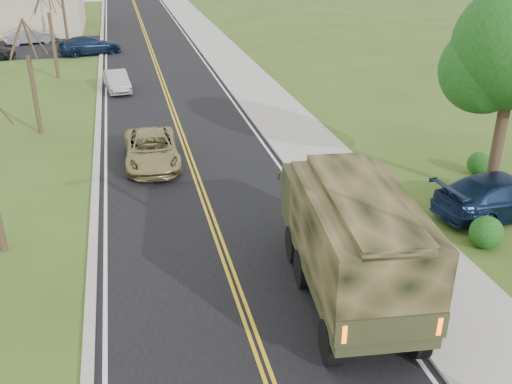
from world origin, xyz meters
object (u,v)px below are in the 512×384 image
object	(u,v)px
sedan_silver	(117,81)
pickup_navy	(504,195)
military_truck	(351,235)
suv_champagne	(152,149)

from	to	relation	value
sedan_silver	pickup_navy	distance (m)	25.08
military_truck	sedan_silver	distance (m)	25.51
sedan_silver	military_truck	bearing A→B (deg)	-83.64
sedan_silver	pickup_navy	xyz separation A→B (m)	(13.46, -21.16, 0.15)
suv_champagne	pickup_navy	xyz separation A→B (m)	(12.15, -7.99, 0.08)
suv_champagne	pickup_navy	bearing A→B (deg)	-32.43
suv_champagne	pickup_navy	world-z (taller)	pickup_navy
suv_champagne	pickup_navy	distance (m)	14.54
sedan_silver	pickup_navy	bearing A→B (deg)	-64.70
military_truck	sedan_silver	size ratio (longest dim) A/B	1.98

